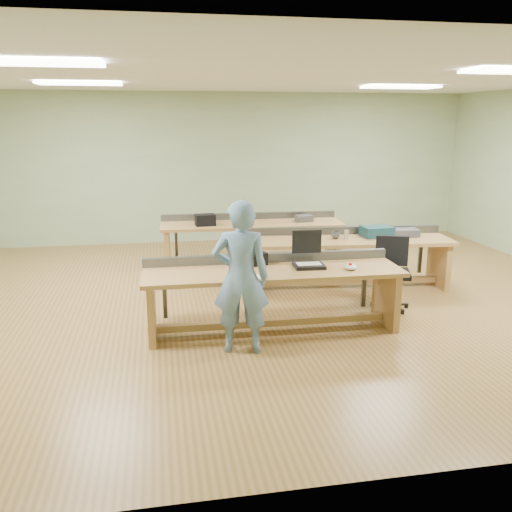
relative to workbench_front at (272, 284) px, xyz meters
name	(u,v)px	position (x,y,z in m)	size (l,w,h in m)	color
floor	(267,299)	(0.16, 1.09, -0.56)	(10.00, 10.00, 0.00)	olive
ceiling	(268,76)	(0.16, 1.09, 2.44)	(10.00, 10.00, 0.00)	silver
wall_back	(228,168)	(0.16, 5.09, 0.94)	(10.00, 0.04, 3.00)	#9DB287
wall_front	(393,274)	(0.16, -2.91, 0.94)	(10.00, 0.04, 3.00)	#9DB287
fluor_panels	(268,78)	(0.16, 1.09, 2.41)	(6.20, 3.50, 0.03)	white
workbench_front	(272,284)	(0.00, 0.00, 0.00)	(3.05, 0.86, 0.86)	#B3824B
workbench_mid	(346,251)	(1.44, 1.47, 0.00)	(3.12, 1.10, 0.86)	#B3824B
workbench_back	(252,233)	(0.27, 2.98, 0.00)	(3.12, 0.95, 0.86)	#B3824B
person	(241,277)	(-0.46, -0.56, 0.27)	(0.61, 0.40, 1.67)	#688BAA
laptop_base	(309,266)	(0.44, 0.00, 0.21)	(0.36, 0.29, 0.04)	black
laptop_screen	(307,242)	(0.45, 0.14, 0.47)	(0.36, 0.02, 0.28)	black
keyboard	(247,277)	(-0.35, -0.31, 0.20)	(0.42, 0.14, 0.02)	white
trackball_mouse	(351,267)	(0.90, -0.19, 0.22)	(0.14, 0.16, 0.07)	white
camera_bag	(257,259)	(-0.14, 0.21, 0.27)	(0.22, 0.14, 0.15)	black
task_chair	(391,283)	(1.72, 0.46, -0.21)	(0.65, 0.65, 0.95)	black
parts_bin_teal	(377,231)	(1.93, 1.52, 0.27)	(0.44, 0.33, 0.15)	#12353B
parts_bin_grey	(405,232)	(2.35, 1.47, 0.24)	(0.40, 0.25, 0.11)	#38383A
mug	(336,235)	(1.27, 1.49, 0.24)	(0.13, 0.13, 0.10)	#38383A
drinks_can	(347,235)	(1.42, 1.42, 0.26)	(0.07, 0.07, 0.13)	silver
storage_box_back	(205,220)	(-0.53, 2.86, 0.28)	(0.32, 0.23, 0.19)	black
tray_back	(304,218)	(1.18, 2.91, 0.24)	(0.27, 0.20, 0.11)	#38383A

